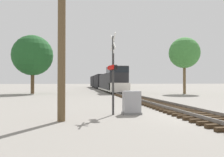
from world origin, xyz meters
TOP-DOWN VIEW (x-y plane):
  - ground_plane at (0.00, 0.00)m, footprint 400.00×400.00m
  - rail_track_bed at (0.00, -0.00)m, footprint 2.60×160.00m
  - freight_train at (0.00, 44.58)m, footprint 2.93×49.53m
  - crossing_signal_near at (-4.30, 1.33)m, footprint 0.44×1.01m
  - relay_cabinet at (-3.21, 1.38)m, footprint 1.03×0.71m
  - utility_pole at (-6.95, -0.21)m, footprint 1.80×0.36m
  - tree_far_right at (10.05, 20.73)m, footprint 4.71×4.71m
  - tree_mid_background at (-12.96, 24.41)m, footprint 6.16×6.16m

SIDE VIEW (x-z plane):
  - ground_plane at x=0.00m, z-range 0.00..0.00m
  - rail_track_bed at x=0.00m, z-range -0.02..0.29m
  - relay_cabinet at x=-3.21m, z-range -0.01..1.29m
  - freight_train at x=0.00m, z-range -0.21..4.02m
  - crossing_signal_near at x=-4.30m, z-range 0.28..4.76m
  - utility_pole at x=-6.95m, z-range 0.09..9.51m
  - tree_mid_background at x=-12.96m, z-range 1.39..10.36m
  - tree_far_right at x=10.05m, z-range 1.94..10.58m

